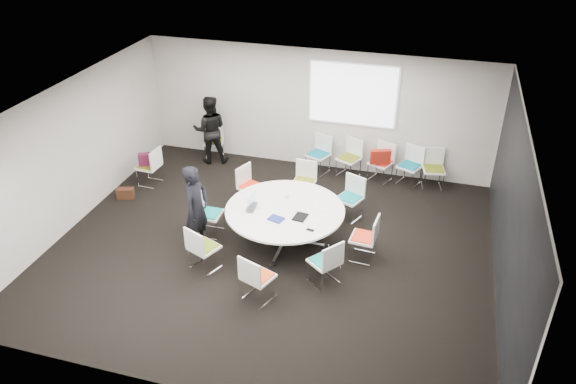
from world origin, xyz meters
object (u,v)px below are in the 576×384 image
(chair_ring_d, at_px, (251,194))
(chair_back_e, at_px, (433,176))
(chair_ring_e, at_px, (210,221))
(chair_spare_left, at_px, (150,173))
(chair_back_c, at_px, (380,169))
(person_main, at_px, (197,209))
(chair_ring_f, at_px, (204,256))
(brown_bag, at_px, (126,193))
(conference_table, at_px, (285,218))
(chair_ring_b, at_px, (349,206))
(chair_ring_g, at_px, (258,285))
(chair_ring_h, at_px, (325,270))
(chair_ring_c, at_px, (304,190))
(maroon_bag, at_px, (148,159))
(chair_back_b, at_px, (349,165))
(chair_back_d, at_px, (409,173))
(laptop, at_px, (254,208))
(person_back, at_px, (210,130))
(cup, at_px, (286,196))
(chair_person_back, at_px, (214,148))
(chair_ring_a, at_px, (364,246))
(chair_back_a, at_px, (318,161))

(chair_ring_d, height_order, chair_back_e, same)
(chair_ring_e, distance_m, chair_spare_left, 2.50)
(chair_back_c, distance_m, person_main, 4.59)
(chair_ring_f, height_order, chair_spare_left, same)
(chair_ring_e, bearing_deg, brown_bag, -109.17)
(conference_table, xyz_separation_m, chair_ring_f, (-1.14, -1.17, -0.26))
(chair_ring_b, relative_size, chair_ring_g, 1.00)
(chair_ring_g, relative_size, chair_ring_h, 1.00)
(chair_ring_e, xyz_separation_m, person_main, (-0.01, -0.48, 0.57))
(chair_ring_c, bearing_deg, maroon_bag, 5.83)
(chair_back_b, distance_m, chair_back_d, 1.36)
(maroon_bag, bearing_deg, brown_bag, -106.63)
(chair_back_b, distance_m, laptop, 3.33)
(chair_ring_b, distance_m, chair_ring_c, 1.11)
(chair_ring_e, relative_size, chair_back_c, 1.00)
(person_back, height_order, cup, person_back)
(chair_person_back, bearing_deg, chair_ring_d, 112.86)
(chair_ring_h, xyz_separation_m, chair_back_d, (1.04, 3.91, 0.00))
(chair_ring_a, distance_m, chair_back_e, 3.20)
(chair_person_back, relative_size, laptop, 2.40)
(chair_ring_c, bearing_deg, chair_ring_a, 135.14)
(chair_ring_g, bearing_deg, laptop, 131.63)
(chair_ring_c, bearing_deg, chair_ring_f, 70.30)
(chair_back_d, bearing_deg, chair_spare_left, 38.82)
(chair_ring_b, height_order, laptop, chair_ring_b)
(chair_back_a, height_order, person_main, person_main)
(chair_ring_b, height_order, chair_ring_f, same)
(conference_table, bearing_deg, cup, 102.13)
(cup, relative_size, maroon_bag, 0.22)
(chair_ring_h, height_order, brown_bag, chair_ring_h)
(chair_ring_g, bearing_deg, chair_ring_d, 132.45)
(chair_back_c, distance_m, cup, 2.97)
(chair_ring_e, height_order, chair_ring_g, same)
(chair_ring_g, xyz_separation_m, chair_back_c, (1.36, 4.60, 0.00))
(chair_ring_a, height_order, cup, chair_ring_a)
(chair_spare_left, bearing_deg, person_main, -130.05)
(chair_person_back, bearing_deg, chair_ring_h, 114.91)
(chair_ring_f, distance_m, person_main, 0.87)
(chair_ring_e, xyz_separation_m, chair_back_a, (1.42, 3.06, 0.00))
(chair_ring_b, bearing_deg, chair_ring_h, 112.81)
(chair_ring_g, bearing_deg, chair_ring_e, 155.30)
(chair_back_b, height_order, person_main, person_main)
(chair_back_d, distance_m, maroon_bag, 5.78)
(chair_back_c, relative_size, brown_bag, 2.44)
(chair_back_c, height_order, maroon_bag, chair_back_c)
(laptop, bearing_deg, chair_ring_c, -22.25)
(chair_ring_a, height_order, chair_back_b, same)
(maroon_bag, bearing_deg, chair_ring_c, 3.69)
(chair_back_d, bearing_deg, brown_bag, 44.63)
(chair_back_c, relative_size, maroon_bag, 2.20)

